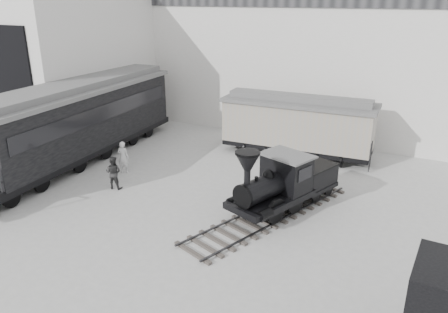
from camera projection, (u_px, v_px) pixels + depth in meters
The scene contains 8 objects.
ground at pixel (184, 243), 16.25m from camera, with size 90.00×90.00×0.00m, color #9E9E9B.
north_wall at pixel (312, 49), 26.79m from camera, with size 34.00×2.51×11.00m.
west_pavilion at pixel (79, 61), 29.25m from camera, with size 7.00×12.11×9.00m.
locomotive at pixel (281, 186), 18.27m from camera, with size 4.68×8.93×3.11m.
boxcar at pixel (297, 124), 24.59m from camera, with size 8.68×3.12×3.50m.
passenger_coach at pixel (79, 121), 23.82m from camera, with size 4.27×15.26×4.03m.
visitor_a at pixel (123, 157), 22.42m from camera, with size 0.62×0.40×1.69m, color silver.
visitor_b at pixel (114, 173), 20.57m from camera, with size 0.78×0.61×1.61m, color #292929.
Camera 1 is at (7.82, -11.85, 8.65)m, focal length 35.00 mm.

